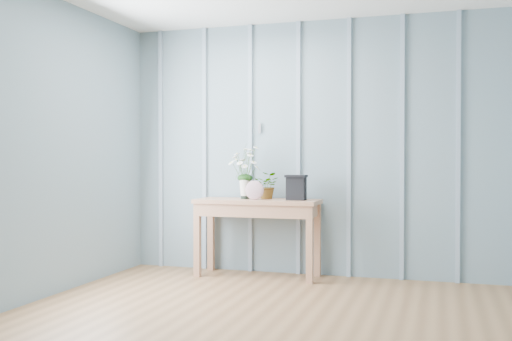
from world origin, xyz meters
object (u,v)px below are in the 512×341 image
(sideboard, at_px, (258,211))
(carved_box, at_px, (296,187))
(daisy_vase, at_px, (245,165))
(felt_disc_vessel, at_px, (255,190))

(sideboard, bearing_deg, carved_box, -2.78)
(daisy_vase, height_order, carved_box, daisy_vase)
(sideboard, xyz_separation_m, felt_disc_vessel, (0.00, -0.10, 0.21))
(felt_disc_vessel, distance_m, carved_box, 0.40)
(daisy_vase, relative_size, felt_disc_vessel, 2.87)
(felt_disc_vessel, bearing_deg, carved_box, 11.59)
(daisy_vase, height_order, felt_disc_vessel, daisy_vase)
(sideboard, relative_size, carved_box, 5.01)
(sideboard, distance_m, daisy_vase, 0.47)
(felt_disc_vessel, relative_size, carved_box, 0.77)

